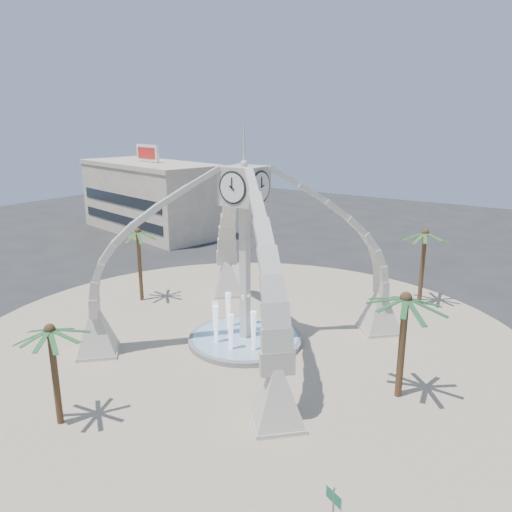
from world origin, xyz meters
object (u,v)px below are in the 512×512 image
Objects in this scene: palm_north at (425,234)px; palm_south at (50,331)px; clock_tower at (245,253)px; palm_west at (138,233)px; palm_east at (406,299)px; street_sign at (333,504)px; fountain at (245,338)px.

palm_north reaches higher than palm_south.
palm_west is at bearing 172.06° from clock_tower.
palm_west reaches higher than palm_east.
palm_west is 28.99m from street_sign.
palm_west is at bearing -147.85° from palm_north.
palm_south is 15.35m from street_sign.
palm_south is (-10.00, -27.74, -0.98)m from palm_north.
palm_west reaches higher than fountain.
clock_tower is at bearing -7.94° from palm_west.
street_sign is (12.75, -12.24, -4.77)m from clock_tower.
street_sign is at bearing -79.55° from palm_north.
palm_north is at bearing 70.17° from palm_south.
clock_tower is 2.24× the size of fountain.
clock_tower is 16.37m from palm_north.
palm_east reaches higher than palm_south.
palm_east reaches higher than street_sign.
fountain is at bearing 90.00° from clock_tower.
palm_south is (10.13, -15.08, -0.85)m from palm_west.
clock_tower reaches higher than palm_west.
palm_west is (-12.29, 1.71, 5.76)m from fountain.
palm_north is at bearing 61.37° from fountain.
palm_east is 1.13× the size of palm_south.
palm_north is at bearing 61.37° from clock_tower.
palm_north is 27.42m from street_sign.
palm_east is at bearing 121.40° from street_sign.
palm_north is (7.84, 14.37, -0.32)m from clock_tower.
clock_tower is 2.66× the size of palm_east.
palm_south is at bearing -151.43° from street_sign.
clock_tower is 7.44× the size of street_sign.
street_sign is at bearing -43.83° from clock_tower.
palm_north is (20.13, 12.65, 0.13)m from palm_west.
palm_east is 2.79× the size of street_sign.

